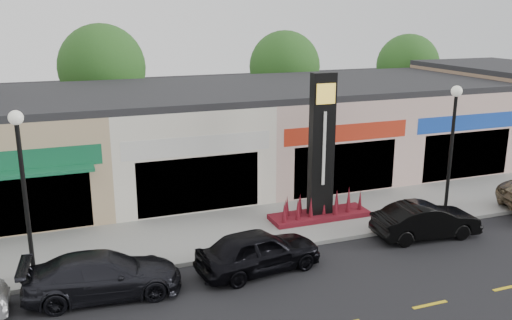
{
  "coord_description": "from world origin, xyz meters",
  "views": [
    {
      "loc": [
        -6.89,
        -14.64,
        8.36
      ],
      "look_at": [
        0.11,
        4.0,
        2.96
      ],
      "focal_mm": 38.0,
      "sensor_mm": 36.0,
      "label": 1
    }
  ],
  "objects_px": {
    "pylon_sign": "(321,168)",
    "lamp_east_near": "(452,139)",
    "car_black_conv": "(426,221)",
    "lamp_west_near": "(23,180)",
    "car_black_sedan": "(259,251)",
    "car_dark_sedan": "(103,275)"
  },
  "relations": [
    {
      "from": "lamp_west_near",
      "to": "lamp_east_near",
      "type": "height_order",
      "value": "same"
    },
    {
      "from": "pylon_sign",
      "to": "lamp_west_near",
      "type": "bearing_deg",
      "value": -171.23
    },
    {
      "from": "car_black_conv",
      "to": "pylon_sign",
      "type": "bearing_deg",
      "value": 50.71
    },
    {
      "from": "pylon_sign",
      "to": "car_black_sedan",
      "type": "bearing_deg",
      "value": -140.05
    },
    {
      "from": "pylon_sign",
      "to": "car_black_sedan",
      "type": "height_order",
      "value": "pylon_sign"
    },
    {
      "from": "lamp_east_near",
      "to": "pylon_sign",
      "type": "distance_m",
      "value": 5.42
    },
    {
      "from": "car_dark_sedan",
      "to": "car_black_sedan",
      "type": "bearing_deg",
      "value": -86.33
    },
    {
      "from": "lamp_west_near",
      "to": "lamp_east_near",
      "type": "bearing_deg",
      "value": 0.0
    },
    {
      "from": "car_black_conv",
      "to": "lamp_east_near",
      "type": "bearing_deg",
      "value": -52.71
    },
    {
      "from": "lamp_west_near",
      "to": "car_dark_sedan",
      "type": "xyz_separation_m",
      "value": [
        2.01,
        -1.53,
        -2.8
      ]
    },
    {
      "from": "car_black_sedan",
      "to": "car_black_conv",
      "type": "bearing_deg",
      "value": -94.68
    },
    {
      "from": "lamp_west_near",
      "to": "car_black_sedan",
      "type": "distance_m",
      "value": 7.72
    },
    {
      "from": "lamp_west_near",
      "to": "car_black_sedan",
      "type": "bearing_deg",
      "value": -13.08
    },
    {
      "from": "pylon_sign",
      "to": "car_dark_sedan",
      "type": "xyz_separation_m",
      "value": [
        -8.99,
        -3.22,
        -1.59
      ]
    },
    {
      "from": "car_dark_sedan",
      "to": "car_black_conv",
      "type": "bearing_deg",
      "value": -83.79
    },
    {
      "from": "pylon_sign",
      "to": "car_black_conv",
      "type": "distance_m",
      "value": 4.53
    },
    {
      "from": "lamp_east_near",
      "to": "pylon_sign",
      "type": "relative_size",
      "value": 0.91
    },
    {
      "from": "lamp_east_near",
      "to": "car_black_conv",
      "type": "xyz_separation_m",
      "value": [
        -1.95,
        -1.25,
        -2.8
      ]
    },
    {
      "from": "car_black_sedan",
      "to": "car_black_conv",
      "type": "height_order",
      "value": "car_black_sedan"
    },
    {
      "from": "car_dark_sedan",
      "to": "car_black_sedan",
      "type": "height_order",
      "value": "car_black_sedan"
    },
    {
      "from": "pylon_sign",
      "to": "lamp_east_near",
      "type": "bearing_deg",
      "value": -18.75
    },
    {
      "from": "lamp_east_near",
      "to": "car_black_conv",
      "type": "height_order",
      "value": "lamp_east_near"
    }
  ]
}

